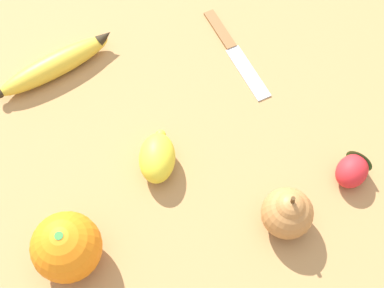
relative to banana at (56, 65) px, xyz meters
The scene contains 7 objects.
ground_plane 0.16m from the banana, 27.04° to the left, with size 3.00×3.00×0.00m, color #A87A47.
banana is the anchor object (origin of this frame).
orange 0.29m from the banana, 14.60° to the right, with size 0.08×0.08×0.08m.
pear 0.39m from the banana, 28.27° to the left, with size 0.06×0.06×0.08m.
strawberry 0.44m from the banana, 42.51° to the left, with size 0.06×0.07×0.04m.
lemon 0.22m from the banana, 20.29° to the left, with size 0.08×0.07×0.05m.
paring_knife 0.26m from the banana, 73.42° to the left, with size 0.18×0.02×0.01m.
Camera 1 is at (0.36, -0.09, 0.65)m, focal length 50.00 mm.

